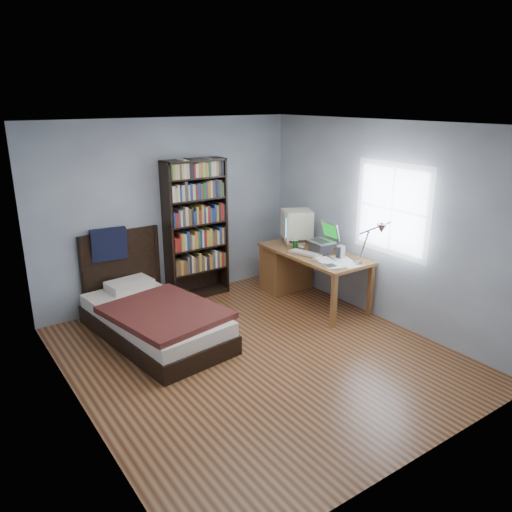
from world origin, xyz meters
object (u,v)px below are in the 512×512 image
(desk_lamp, at_px, (378,232))
(soda_can, at_px, (295,245))
(keyboard, at_px, (305,253))
(laptop, at_px, (322,245))
(speaker, at_px, (341,252))
(crt_monitor, at_px, (296,224))
(desk, at_px, (293,265))
(bed, at_px, (152,315))
(bookshelf, at_px, (196,230))

(desk_lamp, xyz_separation_m, soda_can, (-0.12, 1.35, -0.46))
(keyboard, bearing_deg, laptop, -33.30)
(speaker, xyz_separation_m, soda_can, (-0.23, 0.65, -0.02))
(crt_monitor, distance_m, soda_can, 0.38)
(soda_can, bearing_deg, desk, 57.40)
(crt_monitor, distance_m, laptop, 0.59)
(desk_lamp, distance_m, bed, 2.85)
(desk, distance_m, crt_monitor, 0.60)
(crt_monitor, distance_m, bed, 2.46)
(desk_lamp, distance_m, speaker, 0.83)
(bookshelf, bearing_deg, soda_can, -39.55)
(desk, bearing_deg, bookshelf, 150.45)
(laptop, height_order, keyboard, laptop)
(desk_lamp, relative_size, bed, 0.30)
(speaker, xyz_separation_m, bookshelf, (-1.30, 1.53, 0.17))
(desk_lamp, height_order, bed, desk_lamp)
(bookshelf, bearing_deg, desk_lamp, -61.91)
(crt_monitor, height_order, keyboard, crt_monitor)
(laptop, relative_size, speaker, 2.37)
(crt_monitor, relative_size, speaker, 3.41)
(speaker, bearing_deg, desk_lamp, -107.96)
(speaker, height_order, soda_can, speaker)
(crt_monitor, xyz_separation_m, desk_lamp, (-0.08, -1.60, 0.25))
(crt_monitor, height_order, desk_lamp, desk_lamp)
(bed, bearing_deg, speaker, -17.14)
(desk, relative_size, bookshelf, 0.83)
(speaker, bearing_deg, laptop, 86.06)
(crt_monitor, xyz_separation_m, laptop, (-0.00, -0.57, -0.16))
(keyboard, xyz_separation_m, bed, (-2.10, 0.34, -0.49))
(crt_monitor, bearing_deg, speaker, -88.20)
(crt_monitor, xyz_separation_m, keyboard, (-0.23, -0.50, -0.26))
(desk, bearing_deg, bed, -176.83)
(crt_monitor, height_order, speaker, crt_monitor)
(desk_lamp, height_order, bookshelf, bookshelf)
(desk_lamp, bearing_deg, soda_can, 95.25)
(laptop, bearing_deg, desk, 98.08)
(soda_can, relative_size, bookshelf, 0.07)
(soda_can, xyz_separation_m, bookshelf, (-1.07, 0.88, 0.19))
(crt_monitor, bearing_deg, desk_lamp, -92.92)
(keyboard, height_order, bed, bed)
(keyboard, height_order, bookshelf, bookshelf)
(crt_monitor, bearing_deg, bed, -175.91)
(bookshelf, bearing_deg, bed, -142.90)
(soda_can, bearing_deg, bookshelf, 140.45)
(desk, xyz_separation_m, bookshelf, (-1.20, 0.68, 0.57))
(laptop, relative_size, soda_can, 3.18)
(speaker, height_order, bed, bed)
(laptop, height_order, bookshelf, bookshelf)
(keyboard, relative_size, soda_can, 3.51)
(speaker, bearing_deg, desk, 87.89)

